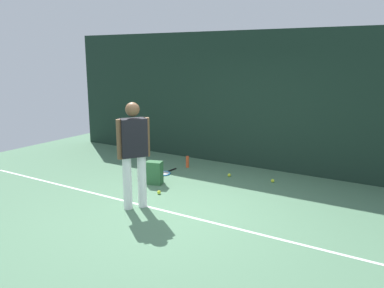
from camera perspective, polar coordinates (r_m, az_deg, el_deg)
The scene contains 10 objects.
ground_plane at distance 6.41m, azimuth -1.92°, elevation -9.42°, with size 12.00×12.00×0.00m, color #4C7556.
back_fence at distance 8.65m, azimuth 9.21°, elevation 6.13°, with size 10.00×0.10×2.92m, color #192D23.
court_line at distance 6.31m, azimuth -2.63°, elevation -9.80°, with size 9.00×0.05×0.00m, color white.
tennis_player at distance 6.30m, azimuth -8.31°, elevation -0.72°, with size 0.41×0.45×1.70m.
tennis_racket at distance 8.33m, azimuth -4.06°, elevation -4.15°, with size 0.34×0.62×0.03m.
backpack at distance 7.65m, azimuth -5.36°, elevation -4.14°, with size 0.34×0.34×0.44m.
tennis_ball_near_player at distance 8.13m, azimuth 5.33°, elevation -4.43°, with size 0.07×0.07×0.07m, color #CCE033.
tennis_ball_by_fence at distance 7.89m, azimuth 11.43°, elevation -5.16°, with size 0.07×0.07×0.07m, color #CCE033.
tennis_ball_mid_court at distance 7.13m, azimuth -4.73°, elevation -6.88°, with size 0.07×0.07×0.07m, color #CCE033.
water_bottle at distance 8.73m, azimuth -0.66°, elevation -2.56°, with size 0.07×0.07×0.25m, color #D84C26.
Camera 1 is at (3.33, -4.93, 2.39)m, focal length 37.39 mm.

